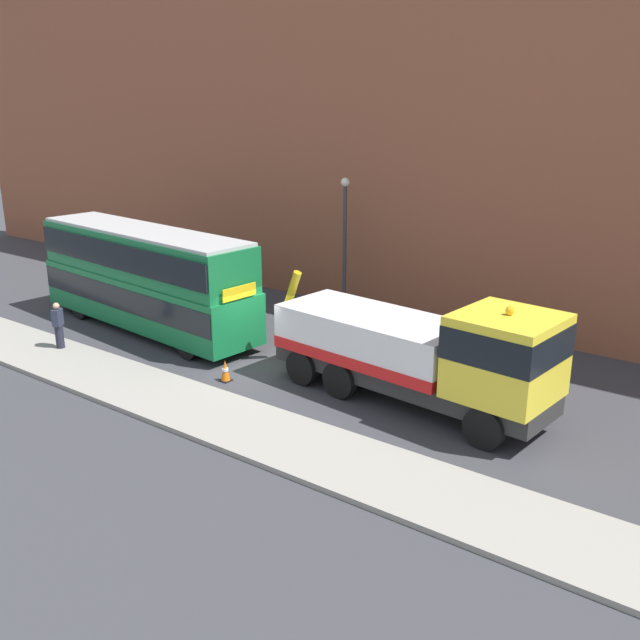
{
  "coord_description": "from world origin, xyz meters",
  "views": [
    {
      "loc": [
        15.3,
        -17.46,
        8.95
      ],
      "look_at": [
        2.15,
        0.16,
        2.0
      ],
      "focal_mm": 39.83,
      "sensor_mm": 36.0,
      "label": 1
    }
  ],
  "objects_px": {
    "traffic_cone_near_bus": "(225,371)",
    "recovery_tow_truck": "(421,351)",
    "pedestrian_onlooker": "(58,326)",
    "double_decker_bus": "(145,275)",
    "street_lamp": "(345,236)"
  },
  "relations": [
    {
      "from": "traffic_cone_near_bus",
      "to": "recovery_tow_truck",
      "type": "bearing_deg",
      "value": 18.97
    },
    {
      "from": "recovery_tow_truck",
      "to": "pedestrian_onlooker",
      "type": "height_order",
      "value": "recovery_tow_truck"
    },
    {
      "from": "double_decker_bus",
      "to": "pedestrian_onlooker",
      "type": "relative_size",
      "value": 6.54
    },
    {
      "from": "recovery_tow_truck",
      "to": "double_decker_bus",
      "type": "distance_m",
      "value": 12.34
    },
    {
      "from": "traffic_cone_near_bus",
      "to": "street_lamp",
      "type": "relative_size",
      "value": 0.12
    },
    {
      "from": "recovery_tow_truck",
      "to": "pedestrian_onlooker",
      "type": "distance_m",
      "value": 13.4
    },
    {
      "from": "pedestrian_onlooker",
      "to": "traffic_cone_near_bus",
      "type": "bearing_deg",
      "value": -14.99
    },
    {
      "from": "recovery_tow_truck",
      "to": "pedestrian_onlooker",
      "type": "bearing_deg",
      "value": -159.11
    },
    {
      "from": "double_decker_bus",
      "to": "traffic_cone_near_bus",
      "type": "relative_size",
      "value": 15.53
    },
    {
      "from": "pedestrian_onlooker",
      "to": "street_lamp",
      "type": "height_order",
      "value": "street_lamp"
    },
    {
      "from": "double_decker_bus",
      "to": "street_lamp",
      "type": "relative_size",
      "value": 1.92
    },
    {
      "from": "recovery_tow_truck",
      "to": "traffic_cone_near_bus",
      "type": "xyz_separation_m",
      "value": [
        -6.05,
        -2.08,
        -1.42
      ]
    },
    {
      "from": "recovery_tow_truck",
      "to": "double_decker_bus",
      "type": "bearing_deg",
      "value": -175.12
    },
    {
      "from": "pedestrian_onlooker",
      "to": "traffic_cone_near_bus",
      "type": "distance_m",
      "value": 7.02
    },
    {
      "from": "street_lamp",
      "to": "traffic_cone_near_bus",
      "type": "bearing_deg",
      "value": -83.19
    }
  ]
}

